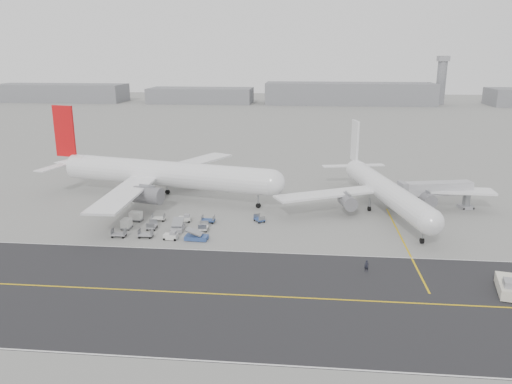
# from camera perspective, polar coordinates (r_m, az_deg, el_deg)

# --- Properties ---
(ground) EXTENTS (700.00, 700.00, 0.00)m
(ground) POSITION_cam_1_polar(r_m,az_deg,el_deg) (88.02, -2.53, -6.24)
(ground) COLOR gray
(ground) RESTS_ON ground
(taxiway) EXTENTS (220.00, 59.00, 0.03)m
(taxiway) POSITION_cam_1_polar(r_m,az_deg,el_deg) (71.19, -0.54, -11.75)
(taxiway) COLOR #29292B
(taxiway) RESTS_ON ground
(horizon_buildings) EXTENTS (520.00, 28.00, 28.00)m
(horizon_buildings) POSITION_cam_1_polar(r_m,az_deg,el_deg) (342.89, 8.82, 9.91)
(horizon_buildings) COLOR gray
(horizon_buildings) RESTS_ON ground
(control_tower) EXTENTS (7.00, 7.00, 31.25)m
(control_tower) POSITION_cam_1_polar(r_m,az_deg,el_deg) (357.26, 20.42, 11.98)
(control_tower) COLOR gray
(control_tower) RESTS_ON ground
(airliner_a) EXTENTS (59.07, 57.78, 20.69)m
(airliner_a) POSITION_cam_1_polar(r_m,az_deg,el_deg) (117.22, -10.86, 2.10)
(airliner_a) COLOR white
(airliner_a) RESTS_ON ground
(airliner_b) EXTENTS (46.81, 47.83, 16.73)m
(airliner_b) POSITION_cam_1_polar(r_m,az_deg,el_deg) (109.46, 14.38, 0.33)
(airliner_b) COLOR white
(airliner_b) RESTS_ON ground
(pushback_tug) EXTENTS (4.64, 9.14, 2.57)m
(pushback_tug) POSITION_cam_1_polar(r_m,az_deg,el_deg) (79.77, 27.09, -9.61)
(pushback_tug) COLOR beige
(pushback_tug) RESTS_ON ground
(jet_bridge) EXTENTS (17.01, 6.79, 6.35)m
(jet_bridge) POSITION_cam_1_polar(r_m,az_deg,el_deg) (113.74, 19.94, 0.23)
(jet_bridge) COLOR gray
(jet_bridge) RESTS_ON ground
(gse_cluster) EXTENTS (22.73, 17.26, 2.04)m
(gse_cluster) POSITION_cam_1_polar(r_m,az_deg,el_deg) (97.66, -10.39, -4.25)
(gse_cluster) COLOR gray
(gse_cluster) RESTS_ON ground
(stray_dolly) EXTENTS (2.57, 2.80, 1.47)m
(stray_dolly) POSITION_cam_1_polar(r_m,az_deg,el_deg) (100.44, 0.38, -3.42)
(stray_dolly) COLOR silver
(stray_dolly) RESTS_ON ground
(ground_crew_a) EXTENTS (0.80, 0.66, 1.89)m
(ground_crew_a) POSITION_cam_1_polar(r_m,az_deg,el_deg) (79.80, 12.52, -8.26)
(ground_crew_a) COLOR black
(ground_crew_a) RESTS_ON ground
(ground_crew_b) EXTENTS (0.95, 0.74, 1.93)m
(ground_crew_b) POSITION_cam_1_polar(r_m,az_deg,el_deg) (79.02, 26.76, -9.87)
(ground_crew_b) COLOR #BEE01A
(ground_crew_b) RESTS_ON ground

